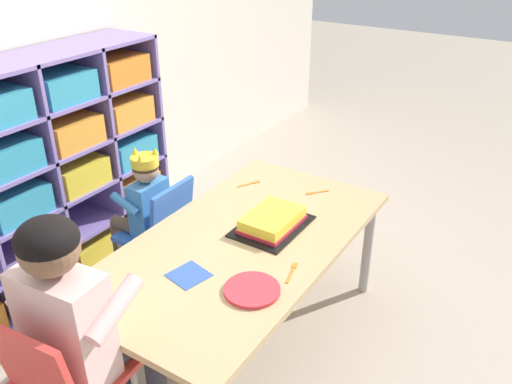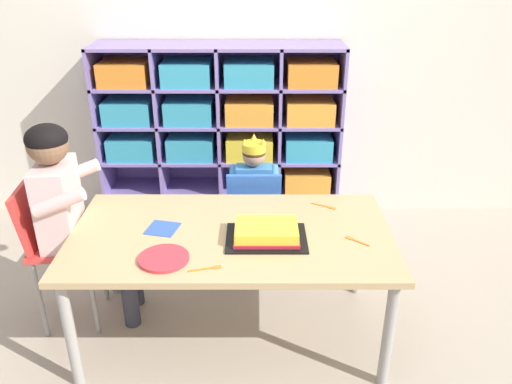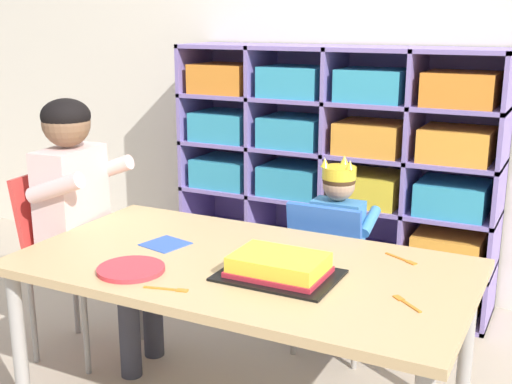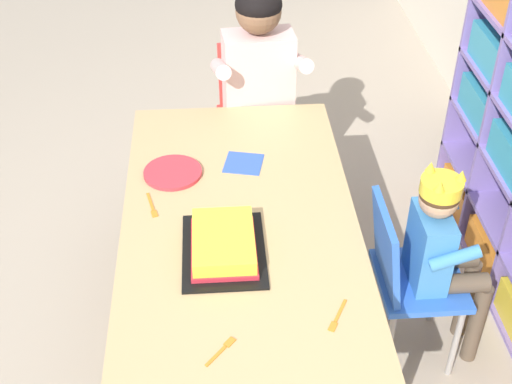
{
  "view_description": "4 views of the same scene",
  "coord_description": "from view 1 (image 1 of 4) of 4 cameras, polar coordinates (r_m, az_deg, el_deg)",
  "views": [
    {
      "loc": [
        -1.64,
        -1.11,
        1.89
      ],
      "look_at": [
        0.1,
        -0.02,
        0.8
      ],
      "focal_mm": 37.29,
      "sensor_mm": 36.0,
      "label": 1
    },
    {
      "loc": [
        0.12,
        -2.08,
        1.81
      ],
      "look_at": [
        0.12,
        0.06,
        0.78
      ],
      "focal_mm": 35.7,
      "sensor_mm": 36.0,
      "label": 2
    },
    {
      "loc": [
        0.97,
        -1.83,
        1.39
      ],
      "look_at": [
        0.06,
        -0.01,
        0.85
      ],
      "focal_mm": 46.19,
      "sensor_mm": 36.0,
      "label": 3
    },
    {
      "loc": [
        1.88,
        -0.08,
        2.15
      ],
      "look_at": [
        0.16,
        0.05,
        0.83
      ],
      "focal_mm": 49.58,
      "sensor_mm": 36.0,
      "label": 4
    }
  ],
  "objects": [
    {
      "name": "ground",
      "position": [
        2.73,
        -1.42,
        -15.69
      ],
      "size": [
        16.0,
        16.0,
        0.0
      ],
      "primitive_type": "plane",
      "color": "tan"
    },
    {
      "name": "classroom_back_wall",
      "position": [
        3.08,
        -25.75,
        16.04
      ],
      "size": [
        6.76,
        0.1,
        2.78
      ],
      "primitive_type": "cube",
      "color": "beige",
      "rests_on": "ground"
    },
    {
      "name": "storage_cubby_shelf",
      "position": [
        3.05,
        -21.93,
        1.54
      ],
      "size": [
        1.61,
        0.36,
        1.26
      ],
      "color": "#7F6BB2",
      "rests_on": "ground"
    },
    {
      "name": "activity_table",
      "position": [
        2.39,
        -1.57,
        -6.23
      ],
      "size": [
        1.51,
        0.81,
        0.6
      ],
      "color": "tan",
      "rests_on": "ground"
    },
    {
      "name": "classroom_chair_blue",
      "position": [
        2.85,
        -10.13,
        -3.97
      ],
      "size": [
        0.33,
        0.33,
        0.68
      ],
      "rotation": [
        0.0,
        0.0,
        3.15
      ],
      "color": "blue",
      "rests_on": "ground"
    },
    {
      "name": "child_with_crown",
      "position": [
        2.85,
        -12.03,
        -1.19
      ],
      "size": [
        0.3,
        0.31,
        0.84
      ],
      "rotation": [
        0.0,
        0.0,
        3.15
      ],
      "color": "#3D7FBC",
      "rests_on": "ground"
    },
    {
      "name": "classroom_chair_adult_side",
      "position": [
        2.01,
        -19.98,
        -18.49
      ],
      "size": [
        0.37,
        0.37,
        0.78
      ],
      "rotation": [
        0.0,
        0.0,
        1.66
      ],
      "color": "red",
      "rests_on": "ground"
    },
    {
      "name": "adult_helper_seated",
      "position": [
        1.93,
        -18.38,
        -12.34
      ],
      "size": [
        0.45,
        0.42,
        1.09
      ],
      "rotation": [
        0.0,
        0.0,
        1.66
      ],
      "color": "beige",
      "rests_on": "ground"
    },
    {
      "name": "birthday_cake_on_tray",
      "position": [
        2.44,
        1.75,
        -3.16
      ],
      "size": [
        0.37,
        0.27,
        0.07
      ],
      "color": "black",
      "rests_on": "activity_table"
    },
    {
      "name": "paper_plate_stack",
      "position": [
        2.06,
        -0.43,
        -10.45
      ],
      "size": [
        0.22,
        0.22,
        0.01
      ],
      "primitive_type": "cylinder",
      "color": "#DB333D",
      "rests_on": "activity_table"
    },
    {
      "name": "paper_napkin_square",
      "position": [
        2.16,
        -7.22,
        -8.83
      ],
      "size": [
        0.17,
        0.17,
        0.0
      ],
      "primitive_type": "cube",
      "rotation": [
        0.0,
        0.0,
        -0.23
      ],
      "color": "#3356B7",
      "rests_on": "activity_table"
    },
    {
      "name": "fork_near_child_seat",
      "position": [
        2.76,
        6.44,
        -0.05
      ],
      "size": [
        0.1,
        0.09,
        0.0
      ],
      "rotation": [
        0.0,
        0.0,
        5.57
      ],
      "color": "orange",
      "rests_on": "activity_table"
    },
    {
      "name": "fork_scattered_mid_table",
      "position": [
        2.83,
        -0.63,
        0.91
      ],
      "size": [
        0.12,
        0.08,
        0.0
      ],
      "rotation": [
        0.0,
        0.0,
        2.65
      ],
      "color": "orange",
      "rests_on": "activity_table"
    },
    {
      "name": "fork_at_table_front_edge",
      "position": [
        2.17,
        3.9,
        -8.49
      ],
      "size": [
        0.14,
        0.05,
        0.0
      ],
      "rotation": [
        0.0,
        0.0,
        3.39
      ],
      "color": "orange",
      "rests_on": "activity_table"
    }
  ]
}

